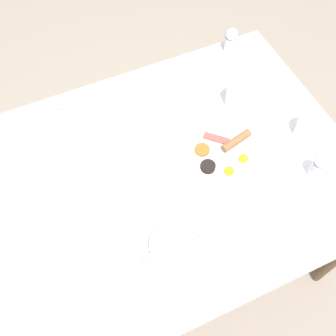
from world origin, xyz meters
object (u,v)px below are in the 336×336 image
Objects in this scene: teacup_with_saucer_left at (74,108)px; creamer_jug at (78,157)px; water_glass_tall at (309,126)px; pepper_grinder at (319,165)px; breakfast_plate at (223,156)px; teapot_near at (173,248)px; fork_by_plate at (63,243)px; wine_glass_spare at (131,98)px; water_glass_short at (238,93)px; salt_grinder at (231,40)px; knife_by_plate at (17,164)px.

teacup_with_saucer_left is 1.60× the size of creamer_jug.
water_glass_tall is 0.91× the size of pepper_grinder.
pepper_grinder is (0.18, 0.24, 0.04)m from breakfast_plate.
fork_by_plate is at bearing -31.59° from teapot_near.
fork_by_plate is (0.25, -0.13, -0.03)m from creamer_jug.
teapot_near is at bearing -9.71° from wine_glass_spare.
teapot_near is 0.60m from water_glass_short.
water_glass_tall is (0.42, 0.69, 0.02)m from teacup_with_saucer_left.
breakfast_plate reaches higher than fork_by_plate.
pepper_grinder is at bearing 53.51° from breakfast_plate.
breakfast_plate is at bearing -126.49° from pepper_grinder.
teapot_near is 0.32m from fork_by_plate.
wine_glass_spare reaches higher than teacup_with_saucer_left.
water_glass_tall is 0.56× the size of fork_by_plate.
wine_glass_spare is at bearing -101.48° from teapot_near.
wine_glass_spare is (-0.14, -0.34, -0.01)m from water_glass_short.
teapot_near is 0.62m from teacup_with_saucer_left.
salt_grinder reaches higher than knife_by_plate.
pepper_grinder is (-0.05, 0.53, 0.01)m from teapot_near.
breakfast_plate is 0.30m from pepper_grinder.
creamer_jug is at bearing -112.07° from breakfast_plate.
teacup_with_saucer_left is 1.52× the size of water_glass_tall.
water_glass_short is at bearing -138.58° from teapot_near.
water_glass_short is at bearing 90.38° from creamer_jug.
water_glass_short reaches higher than knife_by_plate.
salt_grinder is (-0.25, 0.11, -0.01)m from water_glass_short.
creamer_jug is 0.76m from pepper_grinder.
teacup_with_saucer_left is 0.21m from wine_glass_spare.
salt_grinder reaches higher than fork_by_plate.
water_glass_short is at bearing -24.29° from salt_grinder.
teapot_near reaches higher than teacup_with_saucer_left.
breakfast_plate is 1.26× the size of knife_by_plate.
teacup_with_saucer_left is 0.70× the size of knife_by_plate.
salt_grinder is 0.61× the size of fork_by_plate.
teacup_with_saucer_left is 0.65m from salt_grinder.
salt_grinder reaches higher than breakfast_plate.
pepper_grinder reaches higher than breakfast_plate.
teapot_near is at bearing 20.08° from creamer_jug.
teapot_near is at bearing -39.73° from salt_grinder.
fork_by_plate and knife_by_plate have the same top height.
wine_glass_spare is 0.66m from pepper_grinder.
breakfast_plate is 0.37m from teapot_near.
water_glass_short is at bearing 84.43° from knife_by_plate.
salt_grinder is at bearing 101.28° from knife_by_plate.
water_glass_tall is at bearing -163.22° from teapot_near.
wine_glass_spare is at bearing 120.75° from creamer_jug.
teapot_near is 0.99× the size of knife_by_plate.
knife_by_plate is (-0.26, -0.63, -0.01)m from breakfast_plate.
water_glass_tall is (-0.20, 0.59, 0.00)m from teapot_near.
salt_grinder is at bearing 103.84° from wine_glass_spare.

